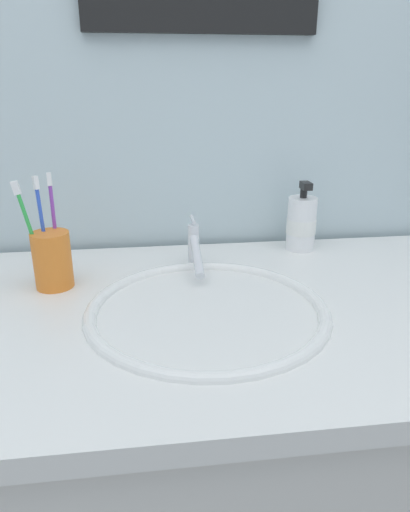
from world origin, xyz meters
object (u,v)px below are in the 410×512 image
at_px(toothbrush_purple, 54,221).
at_px(toothbrush_blue, 42,225).
at_px(toothbrush_cup, 52,260).
at_px(toothbrush_green, 30,229).
at_px(soap_dispenser, 301,223).
at_px(faucet, 195,248).

distance_m(toothbrush_purple, toothbrush_blue, 0.03).
xyz_separation_m(toothbrush_cup, toothbrush_blue, (-0.01, 0.01, 0.07)).
xyz_separation_m(toothbrush_green, soap_dispenser, (0.57, 0.15, -0.06)).
xyz_separation_m(faucet, soap_dispenser, (0.26, 0.09, 0.02)).
bearing_deg(toothbrush_blue, toothbrush_green, -140.56).
bearing_deg(soap_dispenser, toothbrush_blue, -166.03).
height_order(faucet, toothbrush_blue, toothbrush_blue).
bearing_deg(toothbrush_blue, faucet, 8.39).
distance_m(faucet, toothbrush_blue, 0.30).
relative_size(toothbrush_blue, soap_dispenser, 1.27).
xyz_separation_m(faucet, toothbrush_purple, (-0.27, -0.03, 0.08)).
height_order(toothbrush_cup, toothbrush_blue, toothbrush_blue).
bearing_deg(faucet, soap_dispenser, 19.88).
xyz_separation_m(toothbrush_cup, soap_dispenser, (0.54, 0.15, 0.01)).
relative_size(toothbrush_cup, soap_dispenser, 0.67).
bearing_deg(toothbrush_blue, toothbrush_cup, -43.55).
distance_m(toothbrush_cup, toothbrush_blue, 0.07).
height_order(toothbrush_purple, toothbrush_green, toothbrush_purple).
relative_size(toothbrush_purple, soap_dispenser, 1.28).
bearing_deg(toothbrush_purple, soap_dispenser, 12.65).
bearing_deg(faucet, toothbrush_green, -169.27).
bearing_deg(toothbrush_cup, toothbrush_blue, 136.45).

